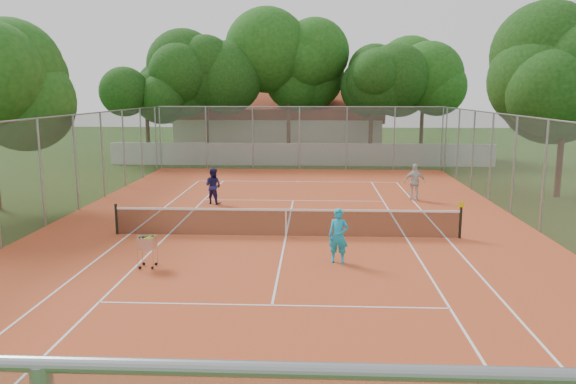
{
  "coord_description": "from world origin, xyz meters",
  "views": [
    {
      "loc": [
        0.96,
        -18.8,
        4.95
      ],
      "look_at": [
        0.0,
        1.5,
        1.3
      ],
      "focal_mm": 35.0,
      "sensor_mm": 36.0,
      "label": 1
    }
  ],
  "objects_px": {
    "tennis_net": "(286,222)",
    "ball_hopper": "(147,251)",
    "player_far_right": "(415,182)",
    "player_far_left": "(213,186)",
    "clubhouse": "(280,124)",
    "player_near": "(338,236)"
  },
  "relations": [
    {
      "from": "player_far_right",
      "to": "ball_hopper",
      "type": "relative_size",
      "value": 1.69
    },
    {
      "from": "player_far_left",
      "to": "player_far_right",
      "type": "height_order",
      "value": "player_far_right"
    },
    {
      "from": "ball_hopper",
      "to": "player_far_left",
      "type": "bearing_deg",
      "value": 92.09
    },
    {
      "from": "player_near",
      "to": "tennis_net",
      "type": "bearing_deg",
      "value": 132.3
    },
    {
      "from": "player_near",
      "to": "ball_hopper",
      "type": "distance_m",
      "value": 5.47
    },
    {
      "from": "tennis_net",
      "to": "player_far_right",
      "type": "xyz_separation_m",
      "value": [
        5.57,
        6.82,
        0.35
      ]
    },
    {
      "from": "player_far_right",
      "to": "ball_hopper",
      "type": "bearing_deg",
      "value": 51.8
    },
    {
      "from": "tennis_net",
      "to": "ball_hopper",
      "type": "relative_size",
      "value": 12.02
    },
    {
      "from": "player_far_right",
      "to": "ball_hopper",
      "type": "distance_m",
      "value": 14.06
    },
    {
      "from": "player_far_left",
      "to": "ball_hopper",
      "type": "relative_size",
      "value": 1.61
    },
    {
      "from": "clubhouse",
      "to": "player_far_right",
      "type": "distance_m",
      "value": 23.48
    },
    {
      "from": "player_near",
      "to": "ball_hopper",
      "type": "height_order",
      "value": "player_near"
    },
    {
      "from": "tennis_net",
      "to": "ball_hopper",
      "type": "distance_m",
      "value": 5.26
    },
    {
      "from": "clubhouse",
      "to": "player_near",
      "type": "distance_m",
      "value": 32.22
    },
    {
      "from": "tennis_net",
      "to": "player_near",
      "type": "distance_m",
      "value": 3.43
    },
    {
      "from": "player_far_right",
      "to": "ball_hopper",
      "type": "xyz_separation_m",
      "value": [
        -9.31,
        -10.53,
        -0.34
      ]
    },
    {
      "from": "player_far_left",
      "to": "ball_hopper",
      "type": "xyz_separation_m",
      "value": [
        -0.21,
        -9.26,
        -0.3
      ]
    },
    {
      "from": "clubhouse",
      "to": "player_far_left",
      "type": "xyz_separation_m",
      "value": [
        -1.52,
        -23.44,
        -1.38
      ]
    },
    {
      "from": "player_far_left",
      "to": "clubhouse",
      "type": "bearing_deg",
      "value": -70.19
    },
    {
      "from": "tennis_net",
      "to": "player_far_left",
      "type": "distance_m",
      "value": 6.58
    },
    {
      "from": "clubhouse",
      "to": "player_far_right",
      "type": "xyz_separation_m",
      "value": [
        7.57,
        -22.18,
        -1.34
      ]
    },
    {
      "from": "tennis_net",
      "to": "player_far_left",
      "type": "xyz_separation_m",
      "value": [
        -3.52,
        5.56,
        0.31
      ]
    }
  ]
}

